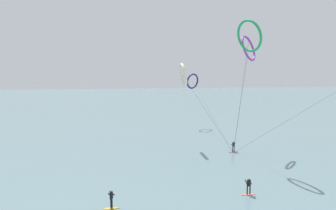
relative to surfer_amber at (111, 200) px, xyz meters
name	(u,v)px	position (x,y,z in m)	size (l,w,h in m)	color
sea_water	(127,103)	(5.78, 89.51, -0.78)	(400.00, 200.00, 0.08)	slate
surfer_amber	(111,200)	(0.00, 0.00, 0.00)	(1.40, 0.65, 1.70)	orange
surfer_magenta	(233,147)	(17.57, 15.79, 0.00)	(1.40, 0.67, 1.70)	#CC288E
surfer_coral	(249,187)	(12.93, 0.67, 0.00)	(1.40, 0.58, 1.70)	#EA7260
kite_ivory	(183,75)	(11.25, 21.22, 10.54)	(6.97, 7.30, 13.21)	silver
kite_navy	(193,81)	(17.20, 37.94, 8.95)	(3.34, 23.43, 11.47)	navy
kite_violet	(248,48)	(20.25, 17.44, 14.42)	(4.69, 3.89, 17.19)	purple
kite_emerald	(249,36)	(17.46, 11.29, 15.49)	(2.78, 6.73, 18.37)	#199351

